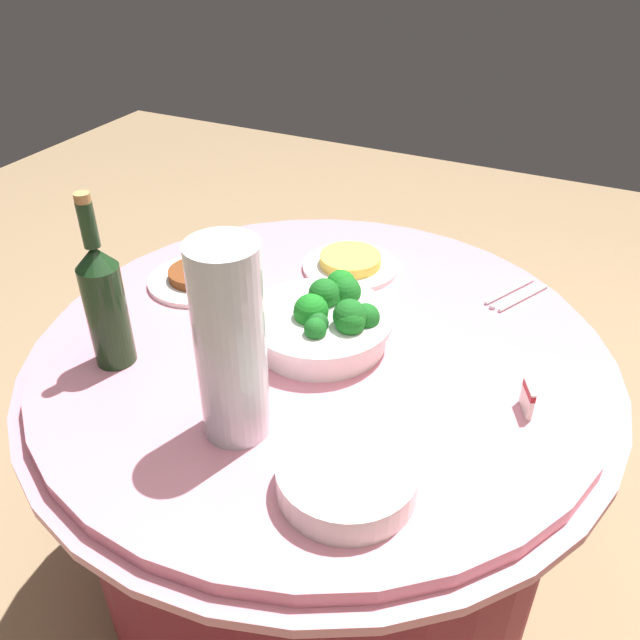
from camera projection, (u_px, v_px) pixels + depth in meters
name	position (u px, v px, depth m)	size (l,w,h in m)	color
ground_plane	(320.00, 572.00, 1.71)	(6.00, 6.00, 0.00)	#9E7F5B
buffet_table	(320.00, 471.00, 1.50)	(1.16, 1.16, 0.74)	maroon
broccoli_bowl	(327.00, 321.00, 1.27)	(0.28, 0.28, 0.12)	white
plate_stack	(347.00, 477.00, 0.97)	(0.21, 0.21, 0.05)	white
wine_bottle	(105.00, 302.00, 1.17)	(0.07, 0.07, 0.34)	#19371A
decorative_fruit_vase	(231.00, 355.00, 1.01)	(0.11, 0.11, 0.34)	silver
serving_tongs	(514.00, 296.00, 1.42)	(0.16, 0.11, 0.01)	silver
food_plate_fried_egg	(350.00, 264.00, 1.52)	(0.22, 0.22, 0.04)	white
food_plate_stir_fry	(198.00, 278.00, 1.47)	(0.22, 0.22, 0.03)	white
label_placard_front	(528.00, 397.00, 1.11)	(0.05, 0.03, 0.05)	white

